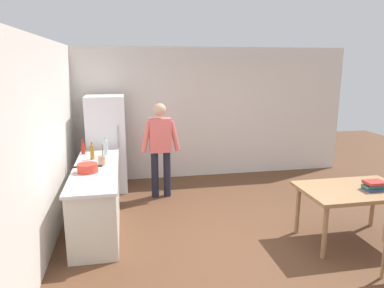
{
  "coord_description": "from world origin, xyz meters",
  "views": [
    {
      "loc": [
        -1.57,
        -4.3,
        2.37
      ],
      "look_at": [
        -0.51,
        1.19,
        1.11
      ],
      "focal_mm": 33.39,
      "sensor_mm": 36.0,
      "label": 1
    }
  ],
  "objects_px": {
    "bottle_oil_amber": "(92,152)",
    "bottle_water_clear": "(106,147)",
    "book_stack": "(374,185)",
    "person": "(160,144)",
    "dining_table": "(353,194)",
    "bottle_sauce_red": "(83,148)",
    "cooking_pot": "(88,168)",
    "utensil_jar": "(102,160)",
    "refrigerator": "(107,144)"
  },
  "relations": [
    {
      "from": "bottle_oil_amber",
      "to": "bottle_water_clear",
      "type": "bearing_deg",
      "value": 51.04
    },
    {
      "from": "book_stack",
      "to": "bottle_water_clear",
      "type": "bearing_deg",
      "value": 150.79
    },
    {
      "from": "person",
      "to": "book_stack",
      "type": "height_order",
      "value": "person"
    },
    {
      "from": "dining_table",
      "to": "bottle_oil_amber",
      "type": "xyz_separation_m",
      "value": [
        -3.48,
        1.61,
        0.34
      ]
    },
    {
      "from": "dining_table",
      "to": "bottle_water_clear",
      "type": "bearing_deg",
      "value": 150.39
    },
    {
      "from": "dining_table",
      "to": "bottle_oil_amber",
      "type": "height_order",
      "value": "bottle_oil_amber"
    },
    {
      "from": "bottle_sauce_red",
      "to": "bottle_water_clear",
      "type": "xyz_separation_m",
      "value": [
        0.37,
        -0.13,
        0.03
      ]
    },
    {
      "from": "cooking_pot",
      "to": "bottle_sauce_red",
      "type": "bearing_deg",
      "value": 98.71
    },
    {
      "from": "bottle_sauce_red",
      "to": "book_stack",
      "type": "bearing_deg",
      "value": -28.28
    },
    {
      "from": "person",
      "to": "bottle_water_clear",
      "type": "height_order",
      "value": "person"
    },
    {
      "from": "dining_table",
      "to": "bottle_water_clear",
      "type": "distance_m",
      "value": 3.79
    },
    {
      "from": "cooking_pot",
      "to": "utensil_jar",
      "type": "bearing_deg",
      "value": 60.94
    },
    {
      "from": "utensil_jar",
      "to": "bottle_oil_amber",
      "type": "distance_m",
      "value": 0.41
    },
    {
      "from": "person",
      "to": "bottle_oil_amber",
      "type": "height_order",
      "value": "person"
    },
    {
      "from": "person",
      "to": "book_stack",
      "type": "xyz_separation_m",
      "value": [
        2.57,
        -2.24,
        -0.17
      ]
    },
    {
      "from": "person",
      "to": "utensil_jar",
      "type": "bearing_deg",
      "value": -136.76
    },
    {
      "from": "dining_table",
      "to": "refrigerator",
      "type": "bearing_deg",
      "value": 140.71
    },
    {
      "from": "utensil_jar",
      "to": "cooking_pot",
      "type": "bearing_deg",
      "value": -119.06
    },
    {
      "from": "person",
      "to": "utensil_jar",
      "type": "xyz_separation_m",
      "value": [
        -0.96,
        -0.9,
        0.0
      ]
    },
    {
      "from": "person",
      "to": "refrigerator",
      "type": "bearing_deg",
      "value": 149.77
    },
    {
      "from": "bottle_sauce_red",
      "to": "book_stack",
      "type": "height_order",
      "value": "bottle_sauce_red"
    },
    {
      "from": "book_stack",
      "to": "person",
      "type": "bearing_deg",
      "value": 138.95
    },
    {
      "from": "refrigerator",
      "to": "cooking_pot",
      "type": "xyz_separation_m",
      "value": [
        -0.19,
        -1.78,
        0.06
      ]
    },
    {
      "from": "refrigerator",
      "to": "dining_table",
      "type": "distance_m",
      "value": 4.27
    },
    {
      "from": "dining_table",
      "to": "utensil_jar",
      "type": "bearing_deg",
      "value": 159.45
    },
    {
      "from": "refrigerator",
      "to": "dining_table",
      "type": "relative_size",
      "value": 1.29
    },
    {
      "from": "dining_table",
      "to": "bottle_oil_amber",
      "type": "relative_size",
      "value": 5.0
    },
    {
      "from": "bottle_water_clear",
      "to": "book_stack",
      "type": "height_order",
      "value": "bottle_water_clear"
    },
    {
      "from": "cooking_pot",
      "to": "bottle_sauce_red",
      "type": "xyz_separation_m",
      "value": [
        -0.16,
        1.07,
        0.04
      ]
    },
    {
      "from": "refrigerator",
      "to": "person",
      "type": "relative_size",
      "value": 1.06
    },
    {
      "from": "dining_table",
      "to": "bottle_oil_amber",
      "type": "bearing_deg",
      "value": 155.11
    },
    {
      "from": "person",
      "to": "bottle_water_clear",
      "type": "bearing_deg",
      "value": -162.95
    },
    {
      "from": "dining_table",
      "to": "book_stack",
      "type": "relative_size",
      "value": 4.78
    },
    {
      "from": "utensil_jar",
      "to": "bottle_oil_amber",
      "type": "bearing_deg",
      "value": 114.01
    },
    {
      "from": "bottle_sauce_red",
      "to": "bottle_water_clear",
      "type": "distance_m",
      "value": 0.4
    },
    {
      "from": "cooking_pot",
      "to": "bottle_sauce_red",
      "type": "distance_m",
      "value": 1.08
    },
    {
      "from": "person",
      "to": "bottle_oil_amber",
      "type": "distance_m",
      "value": 1.25
    },
    {
      "from": "person",
      "to": "dining_table",
      "type": "relative_size",
      "value": 1.21
    },
    {
      "from": "bottle_oil_amber",
      "to": "book_stack",
      "type": "relative_size",
      "value": 0.96
    },
    {
      "from": "refrigerator",
      "to": "cooking_pot",
      "type": "relative_size",
      "value": 4.5
    },
    {
      "from": "refrigerator",
      "to": "dining_table",
      "type": "xyz_separation_m",
      "value": [
        3.3,
        -2.7,
        -0.23
      ]
    },
    {
      "from": "person",
      "to": "bottle_water_clear",
      "type": "distance_m",
      "value": 0.97
    },
    {
      "from": "person",
      "to": "bottle_sauce_red",
      "type": "bearing_deg",
      "value": -173.15
    },
    {
      "from": "refrigerator",
      "to": "person",
      "type": "xyz_separation_m",
      "value": [
        0.95,
        -0.55,
        0.08
      ]
    },
    {
      "from": "bottle_water_clear",
      "to": "book_stack",
      "type": "bearing_deg",
      "value": -29.21
    },
    {
      "from": "bottle_oil_amber",
      "to": "cooking_pot",
      "type": "bearing_deg",
      "value": -90.9
    },
    {
      "from": "bottle_water_clear",
      "to": "dining_table",
      "type": "bearing_deg",
      "value": -29.61
    },
    {
      "from": "refrigerator",
      "to": "book_stack",
      "type": "distance_m",
      "value": 4.5
    },
    {
      "from": "person",
      "to": "bottle_sauce_red",
      "type": "height_order",
      "value": "person"
    },
    {
      "from": "person",
      "to": "bottle_oil_amber",
      "type": "xyz_separation_m",
      "value": [
        -1.13,
        -0.53,
        0.04
      ]
    }
  ]
}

